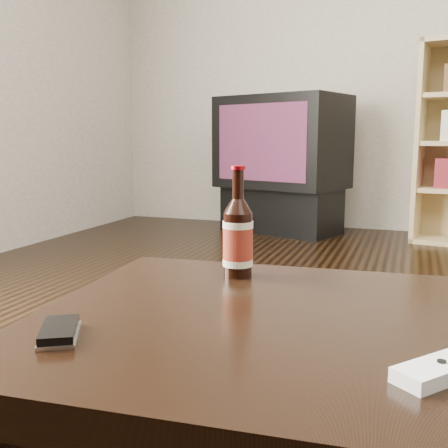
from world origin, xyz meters
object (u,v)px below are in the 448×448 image
(beer_bottle, at_px, (238,238))
(phone, at_px, (59,332))
(tv, at_px, (282,142))
(coffee_table, at_px, (403,364))
(tv_stand, at_px, (281,210))

(beer_bottle, distance_m, phone, 0.43)
(tv, xyz_separation_m, phone, (0.48, -3.33, -0.25))
(beer_bottle, bearing_deg, coffee_table, -31.66)
(tv_stand, xyz_separation_m, beer_bottle, (0.61, -2.93, 0.34))
(coffee_table, bearing_deg, beer_bottle, 148.34)
(tv, height_order, coffee_table, tv)
(beer_bottle, bearing_deg, tv, 101.76)
(tv, bearing_deg, tv_stand, 90.00)
(tv, distance_m, phone, 3.38)
(tv, height_order, phone, tv)
(tv_stand, distance_m, phone, 3.38)
(tv_stand, distance_m, beer_bottle, 3.01)
(coffee_table, distance_m, phone, 0.51)
(tv_stand, relative_size, coffee_table, 0.72)
(coffee_table, xyz_separation_m, beer_bottle, (-0.33, 0.20, 0.14))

